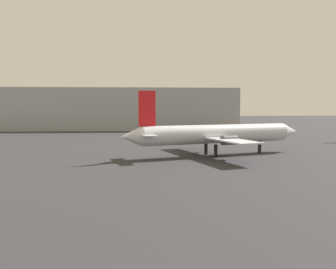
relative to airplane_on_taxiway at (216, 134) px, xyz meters
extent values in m
cylinder|color=silver|center=(0.26, 0.08, 0.01)|extent=(26.12, 11.04, 3.09)
cone|color=silver|center=(14.47, 4.65, 0.01)|extent=(4.18, 3.98, 3.09)
cone|color=silver|center=(-13.95, -4.48, 0.01)|extent=(4.18, 3.98, 3.09)
cube|color=silver|center=(-1.00, -0.32, -0.46)|extent=(10.74, 23.28, 0.20)
cube|color=silver|center=(-11.93, -3.84, 0.31)|extent=(4.06, 7.30, 0.13)
cube|color=red|center=(-11.53, -3.71, 4.24)|extent=(2.63, 1.06, 5.39)
cylinder|color=#4C4C54|center=(-1.59, 4.12, -0.61)|extent=(2.85, 2.20, 1.51)
cylinder|color=#4C4C54|center=(1.11, -4.28, -0.61)|extent=(2.85, 2.20, 1.51)
cube|color=black|center=(8.32, 2.67, -2.56)|extent=(0.53, 0.53, 2.05)
cube|color=black|center=(-1.51, 1.27, -2.56)|extent=(0.53, 0.53, 2.05)
cube|color=black|center=(-0.49, -1.91, -2.56)|extent=(0.53, 0.53, 2.05)
cube|color=#999EA3|center=(-22.56, 70.83, 3.70)|extent=(86.71, 22.83, 14.59)
camera|label=1|loc=(-12.00, -56.17, 4.48)|focal=36.73mm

